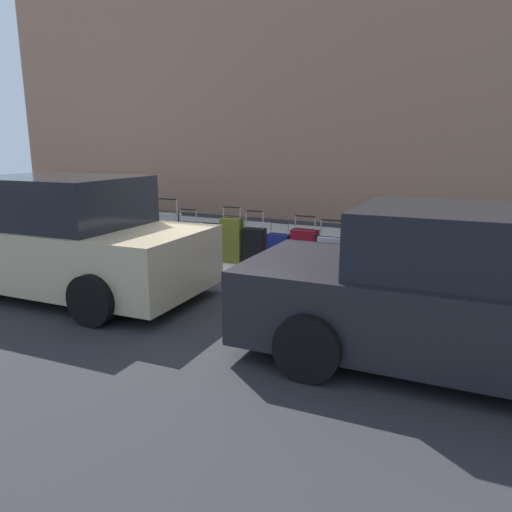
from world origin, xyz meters
The scene contains 18 objects.
ground_plane centered at (0.00, 0.00, 0.00)m, with size 40.00×40.00×0.00m, color #28282B.
sidewalk_curb centered at (0.00, -2.50, 0.07)m, with size 18.00×5.00×0.14m, color #9E9B93.
suitcase_black_0 centered at (-3.65, -0.77, 0.43)m, with size 0.37×0.23×0.64m.
suitcase_olive_1 centered at (-3.22, -0.69, 0.44)m, with size 0.39×0.26×0.81m.
suitcase_red_2 centered at (-2.76, -0.76, 0.41)m, with size 0.42×0.23×0.59m.
suitcase_teal_3 centered at (-2.31, -0.83, 0.42)m, with size 0.38×0.27×0.88m.
suitcase_silver_4 centered at (-1.83, -0.71, 0.45)m, with size 0.48×0.24×0.88m.
suitcase_maroon_5 centered at (-1.33, -0.79, 0.48)m, with size 0.42×0.27×0.91m.
suitcase_navy_6 centered at (-0.88, -0.81, 0.42)m, with size 0.38×0.22×0.76m.
suitcase_black_7 centered at (-0.44, -0.76, 0.46)m, with size 0.38×0.23×0.94m.
suitcase_olive_8 centered at (-0.01, -0.76, 0.53)m, with size 0.39×0.26×0.98m.
suitcase_red_9 centered at (0.44, -0.80, 0.44)m, with size 0.41×0.27×0.66m.
suitcase_teal_10 centered at (0.89, -0.77, 0.46)m, with size 0.40×0.22×0.88m.
suitcase_silver_11 centered at (1.39, -0.83, 0.52)m, with size 0.50×0.20×1.04m.
fire_hydrant centered at (2.18, -0.76, 0.52)m, with size 0.39×0.21×0.72m.
bollard_post centered at (2.90, -0.61, 0.60)m, with size 0.13×0.13×0.93m, color #333338.
parked_car_charcoal_0 centered at (-4.05, 1.46, 0.73)m, with size 4.81×2.19×1.56m.
parked_car_beige_1 centered at (1.56, 1.46, 0.79)m, with size 4.38×2.23×1.70m.
Camera 1 is at (-4.05, 6.32, 2.13)m, focal length 33.83 mm.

